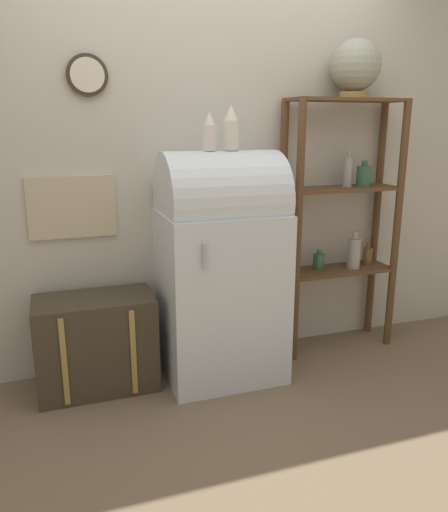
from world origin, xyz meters
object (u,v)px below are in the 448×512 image
at_px(suitcase_trunk, 96,343).
at_px(vase_center, 231,129).
at_px(globe, 355,66).
at_px(vase_left, 209,132).
at_px(refrigerator, 221,264).

bearing_deg(suitcase_trunk, vase_center, -4.46).
relative_size(suitcase_trunk, globe, 1.89).
height_order(globe, vase_left, globe).
height_order(suitcase_trunk, vase_center, vase_center).
height_order(suitcase_trunk, vase_left, vase_left).
bearing_deg(refrigerator, vase_center, -0.91).
bearing_deg(vase_left, refrigerator, 2.22).
xyz_separation_m(suitcase_trunk, globe, (1.69, 0.08, 1.59)).
relative_size(globe, vase_center, 1.42).
height_order(vase_left, vase_center, vase_center).
distance_m(refrigerator, suitcase_trunk, 0.87).
xyz_separation_m(refrigerator, vase_center, (0.06, -0.00, 0.78)).
xyz_separation_m(globe, vase_center, (-0.88, -0.15, -0.38)).
distance_m(suitcase_trunk, vase_left, 1.38).
distance_m(globe, vase_center, 0.97).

